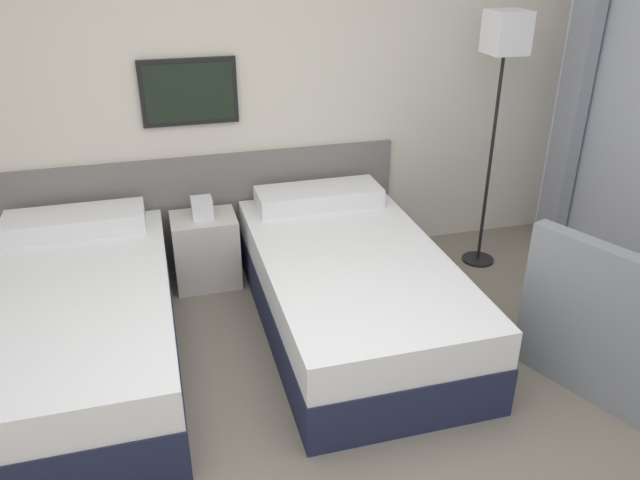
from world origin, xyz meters
name	(u,v)px	position (x,y,z in m)	size (l,w,h in m)	color
ground_plane	(339,480)	(0.00, 0.00, 0.00)	(16.00, 16.00, 0.00)	slate
wall_headboard	(241,91)	(-0.02, 2.28, 1.30)	(10.00, 0.10, 2.70)	beige
bed_near_door	(74,327)	(-1.20, 1.21, 0.27)	(1.10, 2.04, 0.65)	#1E233D
bed_near_window	(351,287)	(0.44, 1.21, 0.27)	(1.10, 2.04, 0.65)	#1E233D
nightstand	(206,249)	(-0.38, 2.00, 0.27)	(0.45, 0.36, 0.65)	beige
floor_lamp	(504,54)	(1.66, 1.77, 1.55)	(0.25, 0.25, 1.82)	black
armchair	(612,328)	(1.70, 0.38, 0.28)	(0.96, 1.00, 0.88)	gray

